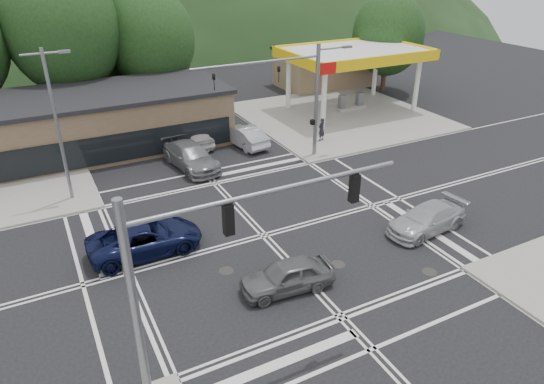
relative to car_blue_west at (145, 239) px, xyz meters
name	(u,v)px	position (x,y,z in m)	size (l,w,h in m)	color
ground	(264,235)	(5.93, -1.33, -0.78)	(120.00, 120.00, 0.00)	black
sidewalk_ne	(338,116)	(20.93, 13.67, -0.70)	(16.00, 16.00, 0.15)	gray
gas_station_canopy	(354,56)	(22.92, 14.67, 4.26)	(12.32, 8.34, 5.75)	silver
convenience_store	(326,68)	(25.93, 23.67, 1.12)	(10.00, 6.00, 3.80)	#846B4F
commercial_row	(60,128)	(-2.07, 15.67, 1.22)	(24.00, 8.00, 4.00)	brown
hill_north	(64,23)	(5.93, 88.67, -0.78)	(252.00, 126.00, 140.00)	#1D3116
tree_n_b	(63,29)	(-0.07, 22.67, 7.01)	(9.00, 9.00, 12.98)	#382619
tree_n_c	(151,39)	(6.93, 22.67, 5.71)	(7.60, 7.60, 10.87)	#382619
tree_n_e	(106,28)	(3.93, 26.67, 6.36)	(8.40, 8.40, 11.98)	#382619
tree_ne	(388,34)	(29.93, 18.67, 5.06)	(7.20, 7.20, 9.99)	#382619
streetlight_nw	(57,120)	(-2.51, 7.67, 4.27)	(2.50, 0.25, 9.00)	slate
signal_mast_ne	(301,90)	(12.87, 6.87, 4.29)	(11.65, 0.30, 8.00)	slate
signal_mast_sw	(193,272)	(-0.46, -9.53, 4.34)	(9.14, 0.28, 8.00)	slate
car_blue_west	(145,239)	(0.00, 0.00, 0.00)	(2.58, 5.61, 1.56)	black
car_grey_center	(287,276)	(4.82, -5.83, -0.06)	(1.70, 4.23, 1.44)	#575A5C
car_silver_east	(427,219)	(13.93, -4.83, -0.07)	(1.98, 4.87, 1.41)	#AAAEB2
car_queue_a	(244,136)	(10.41, 11.10, 0.01)	(1.67, 4.79, 1.58)	#B0B2B8
car_queue_b	(192,135)	(6.93, 13.01, 0.04)	(1.93, 4.79, 1.63)	silver
car_northbound	(191,156)	(5.43, 8.99, 0.05)	(2.31, 5.68, 1.65)	slate
pedestrian	(321,129)	(16.07, 9.01, 0.26)	(0.65, 0.43, 1.78)	black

